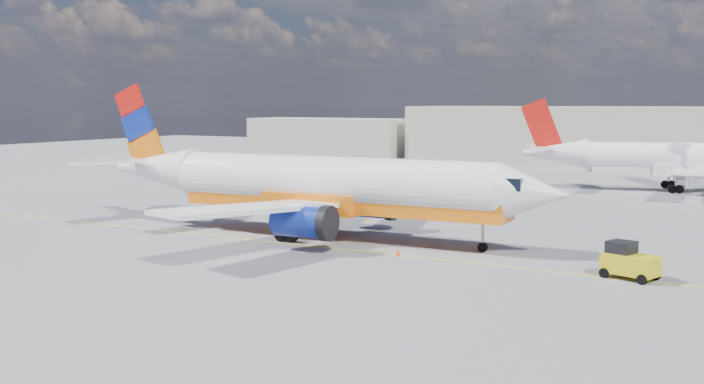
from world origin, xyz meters
The scene contains 8 objects.
ground centered at (0.00, 0.00, 0.00)m, with size 240.00×240.00×0.00m, color slate.
taxi_line centered at (0.00, 3.00, 0.01)m, with size 70.00×0.15×0.01m, color yellow.
terminal_main centered at (5.00, 75.00, 4.00)m, with size 70.00×14.00×8.00m, color #B2AA9A.
terminal_annex centered at (-45.00, 72.00, 3.00)m, with size 26.00×10.00×6.00m, color #B2AA9A.
main_jet centered at (-6.78, 5.91, 3.34)m, with size 33.06×26.14×10.02m.
second_jet centered at (10.42, 45.41, 3.02)m, with size 29.98×22.85×9.07m.
gse_tug centered at (12.77, 3.19, 0.86)m, with size 2.87×2.28×1.82m.
traffic_cone centered at (0.53, 2.51, 0.24)m, with size 0.35×0.35×0.50m.
Camera 1 is at (19.30, -36.45, 8.66)m, focal length 40.00 mm.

